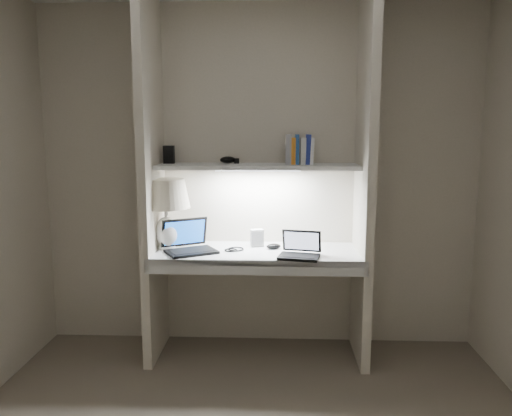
# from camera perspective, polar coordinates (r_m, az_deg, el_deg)

# --- Properties ---
(back_wall) EXTENTS (3.20, 0.01, 2.50)m
(back_wall) POSITION_cam_1_polar(r_m,az_deg,el_deg) (3.69, 0.32, 3.43)
(back_wall) COLOR beige
(back_wall) RESTS_ON floor
(alcove_panel_left) EXTENTS (0.06, 0.55, 2.50)m
(alcove_panel_left) POSITION_cam_1_polar(r_m,az_deg,el_deg) (3.52, -11.81, 2.97)
(alcove_panel_left) COLOR beige
(alcove_panel_left) RESTS_ON floor
(alcove_panel_right) EXTENTS (0.06, 0.55, 2.50)m
(alcove_panel_right) POSITION_cam_1_polar(r_m,az_deg,el_deg) (3.47, 12.31, 2.86)
(alcove_panel_right) COLOR beige
(alcove_panel_right) RESTS_ON floor
(desk) EXTENTS (1.40, 0.55, 0.04)m
(desk) POSITION_cam_1_polar(r_m,az_deg,el_deg) (3.51, 0.14, -5.17)
(desk) COLOR white
(desk) RESTS_ON alcove_panel_left
(desk_apron) EXTENTS (1.46, 0.03, 0.10)m
(desk_apron) POSITION_cam_1_polar(r_m,az_deg,el_deg) (3.26, -0.04, -6.80)
(desk_apron) COLOR silver
(desk_apron) RESTS_ON desk
(shelf) EXTENTS (1.40, 0.36, 0.03)m
(shelf) POSITION_cam_1_polar(r_m,az_deg,el_deg) (3.50, 0.21, 4.77)
(shelf) COLOR silver
(shelf) RESTS_ON back_wall
(strip_light) EXTENTS (0.60, 0.04, 0.02)m
(strip_light) POSITION_cam_1_polar(r_m,az_deg,el_deg) (3.51, 0.21, 4.41)
(strip_light) COLOR white
(strip_light) RESTS_ON shelf
(table_lamp) EXTENTS (0.34, 0.34, 0.50)m
(table_lamp) POSITION_cam_1_polar(r_m,az_deg,el_deg) (3.54, -10.26, 0.69)
(table_lamp) COLOR white
(table_lamp) RESTS_ON desk
(laptop_main) EXTENTS (0.42, 0.41, 0.22)m
(laptop_main) POSITION_cam_1_polar(r_m,az_deg,el_deg) (3.49, -7.70, -4.13)
(laptop_main) COLOR black
(laptop_main) RESTS_ON desk
(laptop_netbook) EXTENTS (0.30, 0.28, 0.17)m
(laptop_netbook) POSITION_cam_1_polar(r_m,az_deg,el_deg) (3.33, 5.04, -4.90)
(laptop_netbook) COLOR black
(laptop_netbook) RESTS_ON desk
(speaker) EXTENTS (0.10, 0.09, 0.12)m
(speaker) POSITION_cam_1_polar(r_m,az_deg,el_deg) (3.61, 0.11, -3.43)
(speaker) COLOR silver
(speaker) RESTS_ON desk
(mouse) EXTENTS (0.12, 0.10, 0.04)m
(mouse) POSITION_cam_1_polar(r_m,az_deg,el_deg) (3.54, 2.03, -4.40)
(mouse) COLOR black
(mouse) RESTS_ON desk
(cable_coil) EXTENTS (0.13, 0.13, 0.01)m
(cable_coil) POSITION_cam_1_polar(r_m,az_deg,el_deg) (3.51, -2.30, -4.70)
(cable_coil) COLOR black
(cable_coil) RESTS_ON desk
(sticky_note) EXTENTS (0.09, 0.09, 0.00)m
(sticky_note) POSITION_cam_1_polar(r_m,az_deg,el_deg) (3.52, -8.16, -4.85)
(sticky_note) COLOR yellow
(sticky_note) RESTS_ON desk
(book_row) EXTENTS (0.20, 0.14, 0.21)m
(book_row) POSITION_cam_1_polar(r_m,az_deg,el_deg) (3.53, 4.97, 6.60)
(book_row) COLOR white
(book_row) RESTS_ON shelf
(shelf_box) EXTENTS (0.08, 0.05, 0.13)m
(shelf_box) POSITION_cam_1_polar(r_m,az_deg,el_deg) (3.64, -9.93, 6.04)
(shelf_box) COLOR black
(shelf_box) RESTS_ON shelf
(shelf_gadget) EXTENTS (0.14, 0.12, 0.05)m
(shelf_gadget) POSITION_cam_1_polar(r_m,az_deg,el_deg) (3.60, -3.23, 5.52)
(shelf_gadget) COLOR black
(shelf_gadget) RESTS_ON shelf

